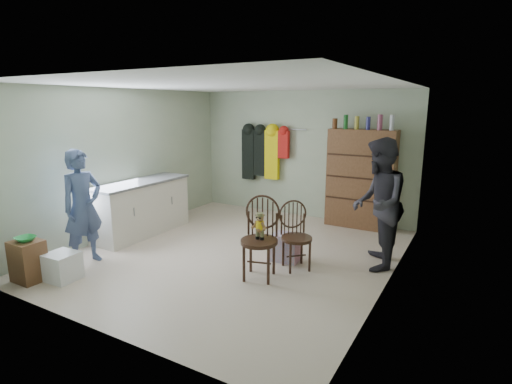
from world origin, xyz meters
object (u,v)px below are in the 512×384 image
Objects in this scene: chair_far at (295,233)px; dresser at (361,179)px; counter at (141,207)px; chair_front at (260,233)px.

chair_far is 2.38m from dresser.
counter is 3.96m from dresser.
counter is at bearing 133.86° from chair_far.
dresser reaches higher than counter.
dresser is (0.51, 2.84, 0.31)m from chair_front.
chair_front is 1.15× the size of chair_far.
chair_front is 0.52× the size of dresser.
dresser is at bearing 38.65° from chair_far.
chair_far reaches higher than counter.
chair_front is (2.69, -0.54, 0.13)m from counter.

